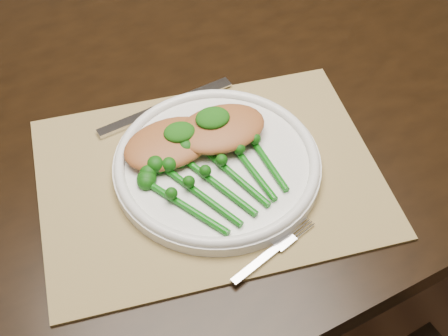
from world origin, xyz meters
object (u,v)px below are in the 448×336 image
object	(u,v)px
dining_table	(216,218)
chicken_fillet_left	(169,143)
placemat	(209,177)
dinner_plate	(217,163)
broccolini_bundle	(224,179)

from	to	relation	value
dining_table	chicken_fillet_left	size ratio (longest dim) A/B	12.52
dining_table	placemat	bearing A→B (deg)	-119.60
dining_table	dinner_plate	size ratio (longest dim) A/B	5.73
placemat	chicken_fillet_left	bearing A→B (deg)	134.16
placemat	chicken_fillet_left	size ratio (longest dim) A/B	3.53
dining_table	broccolini_bundle	distance (m)	0.46
dining_table	placemat	xyz separation A→B (m)	(-0.07, -0.18, 0.38)
dining_table	broccolini_bundle	bearing A→B (deg)	-113.67
dining_table	dinner_plate	world-z (taller)	dinner_plate
dining_table	placemat	size ratio (longest dim) A/B	3.54
dinner_plate	chicken_fillet_left	world-z (taller)	chicken_fillet_left
placemat	broccolini_bundle	size ratio (longest dim) A/B	2.08
placemat	dinner_plate	world-z (taller)	dinner_plate
chicken_fillet_left	broccolini_bundle	size ratio (longest dim) A/B	0.59
placemat	chicken_fillet_left	xyz separation A→B (m)	(-0.04, 0.05, 0.03)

